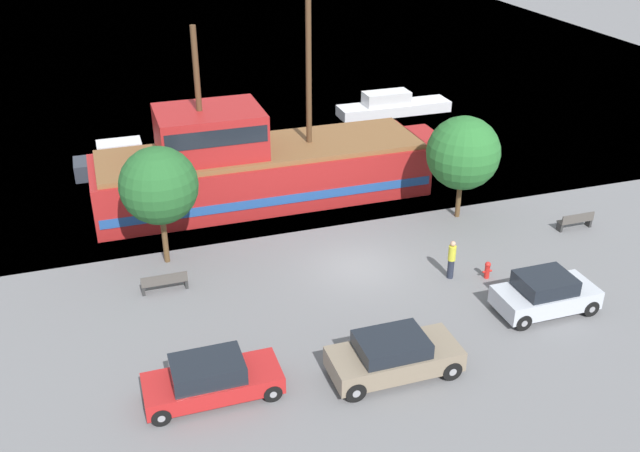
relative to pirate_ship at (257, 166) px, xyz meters
The scene contains 14 objects.
ground_plane 8.75m from the pirate_ship, 73.55° to the right, with size 160.00×160.00×0.00m, color slate.
water_surface 35.92m from the pirate_ship, 86.13° to the left, with size 80.00×80.00×0.00m, color teal.
pirate_ship is the anchor object (origin of this frame).
moored_boat_dockside 16.12m from the pirate_ship, 41.15° to the left, with size 7.90×1.89×1.59m.
moored_boat_outer 8.48m from the pirate_ship, 136.44° to the left, with size 6.01×1.85×1.81m.
parked_car_curb_front 15.85m from the pirate_ship, 59.18° to the right, with size 3.93×1.94×1.59m.
parked_car_curb_mid 15.36m from the pirate_ship, 86.31° to the right, with size 4.48×1.97×1.54m.
parked_car_curb_rear 15.42m from the pirate_ship, 109.39° to the right, with size 4.46×1.84×1.47m.
fire_hydrant 13.03m from the pirate_ship, 55.87° to the right, with size 0.42×0.25×0.76m.
bench_promenade_east 15.83m from the pirate_ship, 30.90° to the right, with size 1.74×0.45×0.85m.
bench_promenade_west 9.59m from the pirate_ship, 127.31° to the right, with size 1.86×0.45×0.85m.
pedestrian_walking_near 11.79m from the pirate_ship, 60.39° to the right, with size 0.32×0.32×1.74m.
tree_row_east 7.63m from the pirate_ship, 136.34° to the right, with size 3.30×3.30×5.30m.
tree_row_mideast 10.33m from the pirate_ship, 30.01° to the right, with size 3.52×3.52×5.11m.
Camera 1 is at (-9.87, -24.73, 15.75)m, focal length 40.00 mm.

